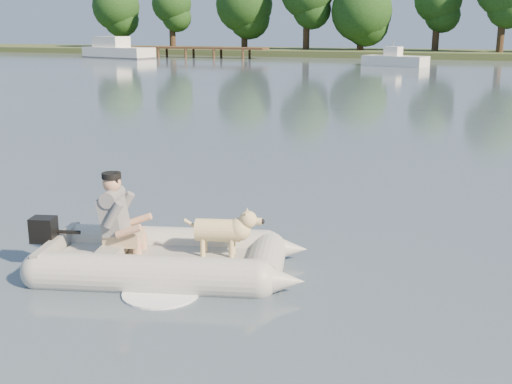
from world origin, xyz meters
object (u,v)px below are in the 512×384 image
at_px(dinghy, 167,228).
at_px(dog, 218,234).
at_px(motorboat, 395,53).
at_px(cabin_cruiser, 118,47).
at_px(dock, 180,52).
at_px(man, 115,212).

bearing_deg(dinghy, dog, 4.57).
bearing_deg(motorboat, cabin_cruiser, -169.65).
bearing_deg(dinghy, cabin_cruiser, 108.29).
height_order(dock, motorboat, motorboat).
bearing_deg(dock, dog, -62.78).
bearing_deg(dock, man, -64.07).
relative_size(dog, cabin_cruiser, 0.12).
height_order(dinghy, man, man).
distance_m(dock, motorboat, 23.11).
distance_m(man, dog, 1.35).
xyz_separation_m(dinghy, motorboat, (-3.71, 44.71, 0.41)).
height_order(dock, dog, dock).
bearing_deg(man, dock, 101.62).
bearing_deg(cabin_cruiser, man, -44.46).
bearing_deg(man, motorboat, 79.56).
xyz_separation_m(man, motorboat, (-3.03, 44.83, 0.22)).
distance_m(dock, dinghy, 57.62).
distance_m(dinghy, motorboat, 44.87).
bearing_deg(dock, motorboat, -17.15).
bearing_deg(dock, cabin_cruiser, -149.90).
bearing_deg(dinghy, motorboat, 80.44).
bearing_deg(cabin_cruiser, dock, 43.68).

